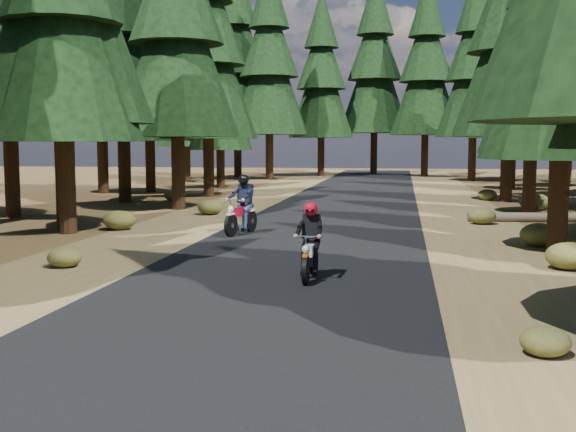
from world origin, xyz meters
name	(u,v)px	position (x,y,z in m)	size (l,w,h in m)	color
ground	(276,281)	(0.00, 0.00, 0.00)	(120.00, 120.00, 0.00)	#4E371B
road	(309,244)	(0.00, 5.00, 0.01)	(6.00, 100.00, 0.01)	black
shoulder_l	(141,241)	(-4.60, 5.00, 0.00)	(3.20, 100.00, 0.01)	brown
shoulder_r	(491,248)	(4.60, 5.00, 0.00)	(3.20, 100.00, 0.01)	brown
pine_forest	(353,30)	(-0.02, 21.05, 7.89)	(34.59, 55.08, 16.32)	black
log_near	(558,217)	(7.50, 11.49, 0.16)	(0.32, 0.32, 5.93)	#4C4233
understory_shrubs	(377,221)	(1.63, 8.42, 0.28)	(16.23, 30.53, 0.69)	#474C1E
rider_lead	(310,254)	(0.63, 0.19, 0.50)	(0.51, 1.67, 1.48)	beige
rider_follow	(241,215)	(-2.20, 6.69, 0.58)	(1.04, 2.01, 1.72)	maroon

